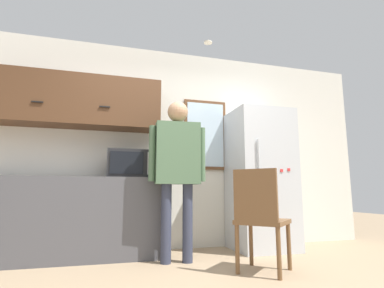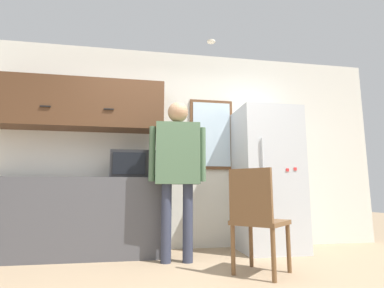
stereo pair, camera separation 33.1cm
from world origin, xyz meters
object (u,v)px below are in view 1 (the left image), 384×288
at_px(microwave, 130,164).
at_px(chair, 260,215).
at_px(refrigerator, 260,179).
at_px(person, 177,161).

xyz_separation_m(microwave, chair, (1.13, -1.03, -0.53)).
relative_size(microwave, refrigerator, 0.29).
bearing_deg(chair, microwave, 3.62).
bearing_deg(chair, person, 2.47).
distance_m(microwave, refrigerator, 1.71).
distance_m(person, chair, 1.05).
relative_size(refrigerator, chair, 1.92).
bearing_deg(refrigerator, microwave, 179.60).
height_order(refrigerator, chair, refrigerator).
height_order(microwave, person, person).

